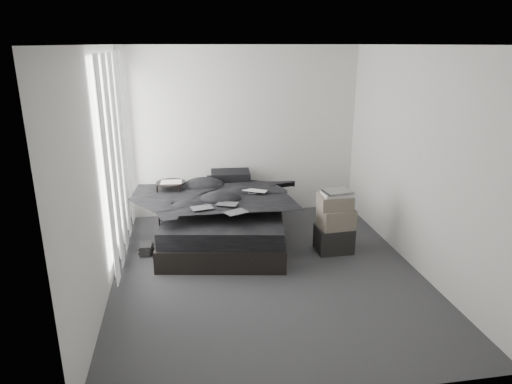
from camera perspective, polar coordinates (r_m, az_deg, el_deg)
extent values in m
cube|color=#37373A|center=(5.57, 1.36, -9.90)|extent=(3.60, 4.20, 0.01)
cube|color=white|center=(4.92, 1.59, 17.92)|extent=(3.60, 4.20, 0.01)
cube|color=silver|center=(7.12, -1.72, 7.43)|extent=(3.60, 0.01, 2.60)
cube|color=silver|center=(3.17, 8.61, -6.60)|extent=(3.60, 0.01, 2.60)
cube|color=silver|center=(5.08, -18.91, 2.11)|extent=(0.01, 4.20, 2.60)
cube|color=silver|center=(5.70, 19.57, 3.71)|extent=(0.01, 4.20, 2.60)
cube|color=white|center=(5.93, -17.46, 4.95)|extent=(0.02, 2.00, 2.30)
cube|color=white|center=(5.94, -16.92, 4.32)|extent=(0.06, 2.12, 2.48)
cube|color=black|center=(6.38, -3.74, -4.78)|extent=(1.90, 2.31, 0.28)
cube|color=black|center=(6.28, -3.79, -2.67)|extent=(1.83, 2.24, 0.22)
imported|color=black|center=(6.16, -3.87, -0.82)|extent=(1.81, 2.00, 0.24)
cube|color=black|center=(6.99, -3.76, 1.06)|extent=(0.69, 0.52, 0.14)
cube|color=black|center=(6.92, -3.21, 2.08)|extent=(0.61, 0.44, 0.13)
imported|color=silver|center=(6.19, -0.30, 0.64)|extent=(0.39, 0.34, 0.03)
cube|color=black|center=(5.67, -6.80, -1.26)|extent=(0.29, 0.22, 0.01)
cube|color=black|center=(5.78, -3.65, -0.73)|extent=(0.31, 0.26, 0.01)
cube|color=black|center=(5.49, -2.51, -1.69)|extent=(0.31, 0.27, 0.01)
cylinder|color=black|center=(6.64, -10.43, -1.92)|extent=(0.49, 0.49, 0.75)
cube|color=white|center=(6.51, -10.55, 1.21)|extent=(0.30, 0.23, 0.02)
cube|color=black|center=(6.13, -13.56, -6.92)|extent=(0.18, 0.23, 0.15)
cube|color=black|center=(6.11, 9.70, -5.79)|extent=(0.46, 0.37, 0.34)
cube|color=#6F6557|center=(5.99, 9.97, -3.21)|extent=(0.46, 0.37, 0.26)
cube|color=#6F6557|center=(5.91, 9.87, -1.21)|extent=(0.42, 0.34, 0.18)
cube|color=silver|center=(5.88, 10.02, -0.22)|extent=(0.35, 0.29, 0.03)
cube|color=silver|center=(5.87, 10.16, 0.07)|extent=(0.37, 0.31, 0.03)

